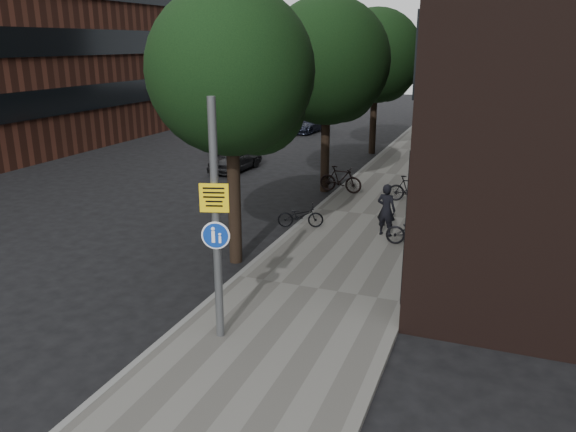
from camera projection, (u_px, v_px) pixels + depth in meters
The scene contains 15 objects.
ground at pixel (255, 358), 11.18m from camera, with size 120.00×120.00×0.00m, color black.
sidewalk at pixel (376, 217), 20.00m from camera, with size 4.50×60.00×0.12m, color #63615C.
curb_edge at pixel (316, 210), 20.76m from camera, with size 0.15×60.00×0.13m, color slate.
street_tree_near at pixel (236, 78), 14.66m from camera, with size 4.40×4.40×7.50m.
street_tree_mid at pixel (330, 66), 22.24m from camera, with size 5.00×5.00×7.80m.
street_tree_far at pixel (378, 59), 30.28m from camera, with size 5.00×5.00×7.80m.
signpost at pixel (216, 222), 11.06m from camera, with size 0.56×0.20×4.94m.
pedestrian at pixel (386, 210), 17.66m from camera, with size 0.61×0.40×1.68m, color black.
parked_bike_facade_near at pixel (415, 231), 16.86m from camera, with size 0.60×1.71×0.90m, color black.
parked_bike_facade_far at pixel (410, 189), 21.57m from camera, with size 0.47×1.67×1.00m, color black.
parked_bike_curb_near at pixel (301, 216), 18.55m from camera, with size 0.53×1.52×0.80m, color black.
parked_bike_curb_far at pixel (341, 179), 22.85m from camera, with size 0.51×1.79×1.08m, color black.
parked_car_near at pixel (235, 158), 27.30m from camera, with size 1.42×3.54×1.21m, color black.
parked_car_mid at pixel (234, 140), 32.09m from camera, with size 1.39×4.00×1.32m, color #512117.
parked_car_far at pixel (309, 124), 38.98m from camera, with size 1.57×3.86×1.12m, color black.
Camera 1 is at (4.12, -8.95, 6.02)m, focal length 35.00 mm.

